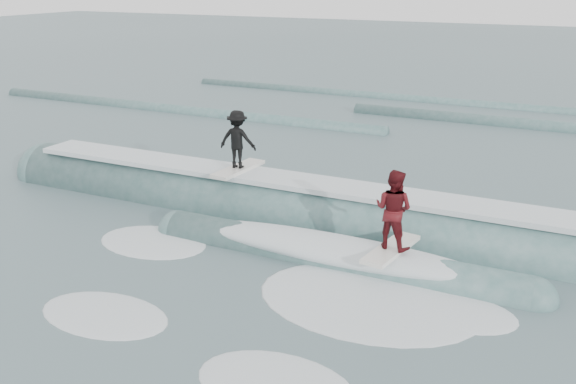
% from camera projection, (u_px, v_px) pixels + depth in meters
% --- Properties ---
extents(ground, '(160.00, 160.00, 0.00)m').
position_uv_depth(ground, '(242.00, 267.00, 14.98)').
color(ground, '#3B5256').
rests_on(ground, ground).
extents(breaking_wave, '(21.13, 3.85, 2.13)m').
position_uv_depth(breaking_wave, '(308.00, 223.00, 17.49)').
color(breaking_wave, '#39605E').
rests_on(breaking_wave, ground).
extents(surfer_black, '(1.14, 2.04, 1.75)m').
position_uv_depth(surfer_black, '(238.00, 142.00, 18.14)').
color(surfer_black, silver).
rests_on(surfer_black, ground).
extents(surfer_red, '(1.00, 2.06, 1.93)m').
position_uv_depth(surfer_red, '(393.00, 213.00, 14.27)').
color(surfer_red, silver).
rests_on(surfer_red, ground).
extents(whitewater, '(10.86, 6.02, 0.10)m').
position_uv_depth(whitewater, '(272.00, 294.00, 13.73)').
color(whitewater, silver).
rests_on(whitewater, ground).
extents(far_swells, '(41.14, 8.65, 0.80)m').
position_uv_depth(far_swells, '(391.00, 116.00, 30.77)').
color(far_swells, '#39605E').
rests_on(far_swells, ground).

